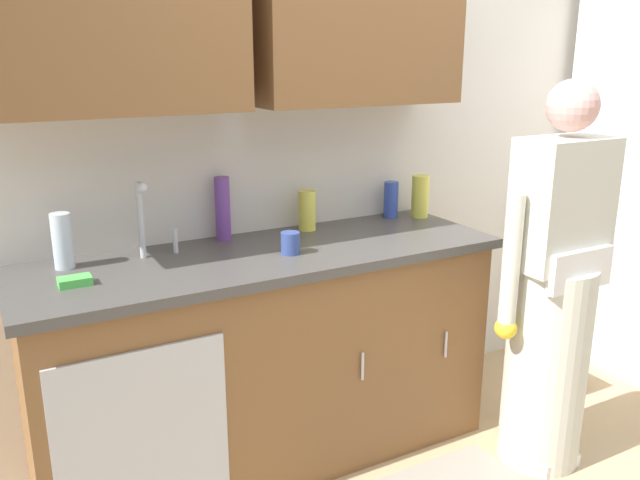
{
  "coord_description": "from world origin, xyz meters",
  "views": [
    {
      "loc": [
        -1.58,
        -1.64,
        1.72
      ],
      "look_at": [
        -0.37,
        0.55,
        1.0
      ],
      "focal_mm": 36.95,
      "sensor_mm": 36.0,
      "label": 1
    }
  ],
  "objects_px": {
    "bottle_soap": "(307,210)",
    "sponge": "(75,281)",
    "bottle_cleaner_spray": "(391,200)",
    "bottle_dish_liquid": "(62,241)",
    "bottle_water_tall": "(420,196)",
    "sink": "(164,270)",
    "bottle_water_short": "(223,209)",
    "cup_by_sink": "(290,243)",
    "person_at_sink": "(552,310)"
  },
  "relations": [
    {
      "from": "sink",
      "to": "bottle_water_tall",
      "type": "relative_size",
      "value": 2.44
    },
    {
      "from": "person_at_sink",
      "to": "bottle_water_tall",
      "type": "bearing_deg",
      "value": 99.91
    },
    {
      "from": "person_at_sink",
      "to": "bottle_cleaner_spray",
      "type": "bearing_deg",
      "value": 107.39
    },
    {
      "from": "bottle_soap",
      "to": "bottle_water_tall",
      "type": "distance_m",
      "value": 0.6
    },
    {
      "from": "person_at_sink",
      "to": "bottle_dish_liquid",
      "type": "distance_m",
      "value": 1.95
    },
    {
      "from": "person_at_sink",
      "to": "bottle_water_short",
      "type": "distance_m",
      "value": 1.43
    },
    {
      "from": "bottle_cleaner_spray",
      "to": "sponge",
      "type": "distance_m",
      "value": 1.54
    },
    {
      "from": "bottle_dish_liquid",
      "to": "bottle_cleaner_spray",
      "type": "bearing_deg",
      "value": 2.42
    },
    {
      "from": "bottle_soap",
      "to": "cup_by_sink",
      "type": "distance_m",
      "value": 0.37
    },
    {
      "from": "sink",
      "to": "bottle_water_tall",
      "type": "xyz_separation_m",
      "value": [
        1.31,
        0.15,
        0.12
      ]
    },
    {
      "from": "person_at_sink",
      "to": "bottle_soap",
      "type": "xyz_separation_m",
      "value": [
        -0.72,
        0.79,
        0.34
      ]
    },
    {
      "from": "sink",
      "to": "sponge",
      "type": "relative_size",
      "value": 4.55
    },
    {
      "from": "sponge",
      "to": "sink",
      "type": "bearing_deg",
      "value": 10.9
    },
    {
      "from": "bottle_water_short",
      "to": "cup_by_sink",
      "type": "distance_m",
      "value": 0.37
    },
    {
      "from": "bottle_soap",
      "to": "bottle_water_tall",
      "type": "relative_size",
      "value": 0.88
    },
    {
      "from": "person_at_sink",
      "to": "sponge",
      "type": "height_order",
      "value": "person_at_sink"
    },
    {
      "from": "bottle_water_short",
      "to": "bottle_dish_liquid",
      "type": "height_order",
      "value": "bottle_water_short"
    },
    {
      "from": "sink",
      "to": "person_at_sink",
      "type": "distance_m",
      "value": 1.57
    },
    {
      "from": "sink",
      "to": "bottle_water_short",
      "type": "xyz_separation_m",
      "value": [
        0.33,
        0.23,
        0.15
      ]
    },
    {
      "from": "bottle_dish_liquid",
      "to": "cup_by_sink",
      "type": "bearing_deg",
      "value": -16.73
    },
    {
      "from": "bottle_soap",
      "to": "person_at_sink",
      "type": "bearing_deg",
      "value": -47.55
    },
    {
      "from": "bottle_water_tall",
      "to": "bottle_soap",
      "type": "bearing_deg",
      "value": 175.35
    },
    {
      "from": "bottle_water_short",
      "to": "cup_by_sink",
      "type": "height_order",
      "value": "bottle_water_short"
    },
    {
      "from": "sink",
      "to": "bottle_cleaner_spray",
      "type": "bearing_deg",
      "value": 10.47
    },
    {
      "from": "bottle_soap",
      "to": "sink",
      "type": "bearing_deg",
      "value": -164.38
    },
    {
      "from": "bottle_water_tall",
      "to": "bottle_cleaner_spray",
      "type": "bearing_deg",
      "value": 151.51
    },
    {
      "from": "bottle_soap",
      "to": "bottle_water_short",
      "type": "bearing_deg",
      "value": 175.74
    },
    {
      "from": "bottle_water_short",
      "to": "cup_by_sink",
      "type": "relative_size",
      "value": 3.07
    },
    {
      "from": "bottle_water_short",
      "to": "bottle_dish_liquid",
      "type": "relative_size",
      "value": 1.3
    },
    {
      "from": "bottle_water_tall",
      "to": "bottle_water_short",
      "type": "distance_m",
      "value": 0.99
    },
    {
      "from": "sink",
      "to": "bottle_soap",
      "type": "height_order",
      "value": "sink"
    },
    {
      "from": "bottle_water_tall",
      "to": "bottle_dish_liquid",
      "type": "bearing_deg",
      "value": 179.89
    },
    {
      "from": "cup_by_sink",
      "to": "bottle_water_short",
      "type": "bearing_deg",
      "value": 116.61
    },
    {
      "from": "bottle_water_tall",
      "to": "bottle_dish_liquid",
      "type": "xyz_separation_m",
      "value": [
        -1.64,
        0.0,
        0.0
      ]
    },
    {
      "from": "bottle_water_short",
      "to": "sponge",
      "type": "height_order",
      "value": "bottle_water_short"
    },
    {
      "from": "cup_by_sink",
      "to": "sponge",
      "type": "xyz_separation_m",
      "value": [
        -0.82,
        0.03,
        -0.03
      ]
    },
    {
      "from": "bottle_water_short",
      "to": "bottle_soap",
      "type": "bearing_deg",
      "value": -4.26
    },
    {
      "from": "person_at_sink",
      "to": "bottle_cleaner_spray",
      "type": "xyz_separation_m",
      "value": [
        -0.25,
        0.81,
        0.33
      ]
    },
    {
      "from": "bottle_soap",
      "to": "cup_by_sink",
      "type": "height_order",
      "value": "bottle_soap"
    },
    {
      "from": "bottle_water_tall",
      "to": "sponge",
      "type": "relative_size",
      "value": 1.86
    },
    {
      "from": "bottle_cleaner_spray",
      "to": "bottle_dish_liquid",
      "type": "relative_size",
      "value": 0.83
    },
    {
      "from": "bottle_soap",
      "to": "bottle_water_short",
      "type": "distance_m",
      "value": 0.39
    },
    {
      "from": "sponge",
      "to": "bottle_water_tall",
      "type": "bearing_deg",
      "value": 7.48
    },
    {
      "from": "bottle_soap",
      "to": "sponge",
      "type": "xyz_separation_m",
      "value": [
        -1.04,
        -0.26,
        -0.08
      ]
    },
    {
      "from": "bottle_dish_liquid",
      "to": "cup_by_sink",
      "type": "height_order",
      "value": "bottle_dish_liquid"
    },
    {
      "from": "cup_by_sink",
      "to": "bottle_dish_liquid",
      "type": "bearing_deg",
      "value": 163.27
    },
    {
      "from": "bottle_dish_liquid",
      "to": "sponge",
      "type": "height_order",
      "value": "bottle_dish_liquid"
    },
    {
      "from": "bottle_water_tall",
      "to": "bottle_water_short",
      "type": "bearing_deg",
      "value": 175.5
    },
    {
      "from": "sink",
      "to": "bottle_water_tall",
      "type": "height_order",
      "value": "sink"
    },
    {
      "from": "bottle_water_tall",
      "to": "cup_by_sink",
      "type": "relative_size",
      "value": 2.31
    }
  ]
}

